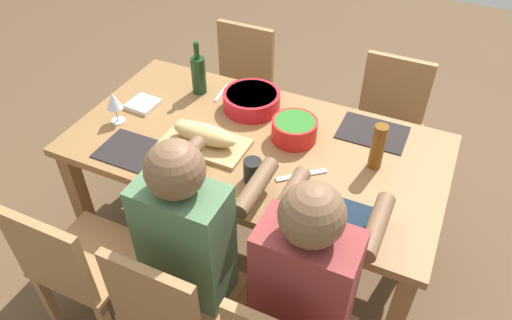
% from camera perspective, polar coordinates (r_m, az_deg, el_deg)
% --- Properties ---
extents(ground_plane, '(8.00, 8.00, 0.00)m').
position_cam_1_polar(ground_plane, '(2.78, 0.00, -9.80)').
color(ground_plane, brown).
extents(dining_table, '(1.75, 0.92, 0.74)m').
position_cam_1_polar(dining_table, '(2.31, 0.00, 0.48)').
color(dining_table, olive).
rests_on(dining_table, ground_plane).
extents(chair_far_left, '(0.40, 0.40, 0.85)m').
position_cam_1_polar(chair_far_left, '(3.15, -1.99, 8.93)').
color(chair_far_left, '#9E7044').
rests_on(chair_far_left, ground_plane).
extents(chair_near_center, '(0.40, 0.40, 0.85)m').
position_cam_1_polar(chair_near_center, '(2.00, -9.83, -16.73)').
color(chair_near_center, '#9E7044').
rests_on(chair_near_center, ground_plane).
extents(diner_near_center, '(0.41, 0.53, 1.20)m').
position_cam_1_polar(diner_near_center, '(1.92, -7.62, -9.17)').
color(diner_near_center, '#2D2D38').
rests_on(diner_near_center, ground_plane).
extents(diner_near_right, '(0.41, 0.53, 1.20)m').
position_cam_1_polar(diner_near_right, '(1.79, 6.12, -14.18)').
color(diner_near_right, '#2D2D38').
rests_on(diner_near_right, ground_plane).
extents(chair_far_right, '(0.40, 0.40, 0.85)m').
position_cam_1_polar(chair_far_right, '(2.92, 15.21, 4.40)').
color(chair_far_right, '#9E7044').
rests_on(chair_far_right, ground_plane).
extents(chair_near_left, '(0.40, 0.40, 0.85)m').
position_cam_1_polar(chair_near_left, '(2.23, -20.50, -11.52)').
color(chair_near_left, '#9E7044').
rests_on(chair_near_left, ground_plane).
extents(serving_bowl_pasta, '(0.29, 0.29, 0.09)m').
position_cam_1_polar(serving_bowl_pasta, '(2.45, -0.53, 7.17)').
color(serving_bowl_pasta, '#B21923').
rests_on(serving_bowl_pasta, dining_table).
extents(serving_bowl_greens, '(0.21, 0.21, 0.10)m').
position_cam_1_polar(serving_bowl_greens, '(2.25, 4.58, 3.73)').
color(serving_bowl_greens, red).
rests_on(serving_bowl_greens, dining_table).
extents(cutting_board, '(0.40, 0.22, 0.02)m').
position_cam_1_polar(cutting_board, '(2.25, -6.04, 1.99)').
color(cutting_board, tan).
rests_on(cutting_board, dining_table).
extents(bread_loaf, '(0.32, 0.11, 0.09)m').
position_cam_1_polar(bread_loaf, '(2.21, -6.13, 3.10)').
color(bread_loaf, tan).
rests_on(bread_loaf, cutting_board).
extents(wine_bottle, '(0.08, 0.08, 0.29)m').
position_cam_1_polar(wine_bottle, '(2.57, -6.83, 10.09)').
color(wine_bottle, '#193819').
rests_on(wine_bottle, dining_table).
extents(beer_bottle, '(0.06, 0.06, 0.22)m').
position_cam_1_polar(beer_bottle, '(2.12, 14.24, 1.52)').
color(beer_bottle, brown).
rests_on(beer_bottle, dining_table).
extents(wine_glass, '(0.08, 0.08, 0.17)m').
position_cam_1_polar(wine_glass, '(2.42, -16.51, 6.64)').
color(wine_glass, silver).
rests_on(wine_glass, dining_table).
extents(fork_far_left, '(0.03, 0.17, 0.01)m').
position_cam_1_polar(fork_far_left, '(2.60, -4.08, 7.96)').
color(fork_far_left, silver).
rests_on(fork_far_left, dining_table).
extents(cup_near_center, '(0.08, 0.08, 0.11)m').
position_cam_1_polar(cup_near_center, '(2.03, -0.41, -1.28)').
color(cup_near_center, black).
rests_on(cup_near_center, dining_table).
extents(placemat_near_right, '(0.32, 0.23, 0.01)m').
position_cam_1_polar(placemat_near_right, '(1.94, 9.28, -6.70)').
color(placemat_near_right, '#142333').
rests_on(placemat_near_right, dining_table).
extents(placemat_far_right, '(0.32, 0.23, 0.01)m').
position_cam_1_polar(placemat_far_right, '(2.38, 13.68, 3.19)').
color(placemat_far_right, black).
rests_on(placemat_far_right, dining_table).
extents(placemat_near_left, '(0.32, 0.23, 0.01)m').
position_cam_1_polar(placemat_near_left, '(2.27, -14.31, 0.99)').
color(placemat_near_left, black).
rests_on(placemat_near_left, dining_table).
extents(carving_knife, '(0.19, 0.17, 0.01)m').
position_cam_1_polar(carving_knife, '(2.09, 5.39, -1.80)').
color(carving_knife, silver).
rests_on(carving_knife, dining_table).
extents(napkin_stack, '(0.15, 0.15, 0.02)m').
position_cam_1_polar(napkin_stack, '(2.56, -13.23, 6.46)').
color(napkin_stack, white).
rests_on(napkin_stack, dining_table).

